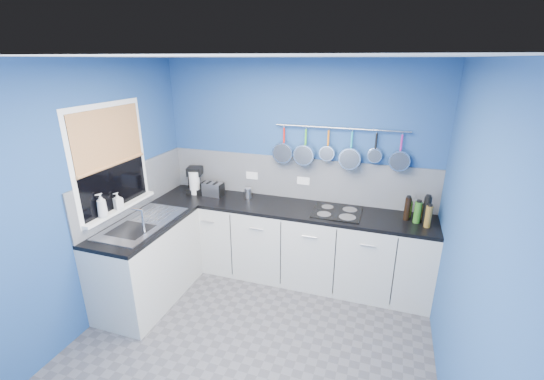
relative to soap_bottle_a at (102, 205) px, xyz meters
The scene contains 41 objects.
floor 1.93m from the soap_bottle_a, ahead, with size 3.20×3.00×0.02m, color #47474C.
ceiling 2.03m from the soap_bottle_a, ahead, with size 3.20×3.00×0.02m, color white.
wall_back 2.12m from the soap_bottle_a, 43.80° to the left, with size 3.20×0.02×2.50m, color navy.
wall_front 2.18m from the soap_bottle_a, 45.42° to the right, with size 3.20×0.02×2.50m, color navy.
wall_left 0.12m from the soap_bottle_a, 151.92° to the right, with size 0.02×3.00×2.50m, color navy.
wall_right 3.14m from the soap_bottle_a, ahead, with size 0.02×3.00×2.50m, color navy.
backsplash_back 2.10m from the soap_bottle_a, 43.37° to the left, with size 3.20×0.02×0.50m, color gray.
backsplash_left 0.56m from the soap_bottle_a, 95.94° to the left, with size 0.02×1.80×0.50m, color gray.
cabinet_run_back 2.06m from the soap_bottle_a, 37.10° to the left, with size 3.20×0.60×0.86m, color #B7B5AD.
worktop_back 1.94m from the soap_bottle_a, 37.10° to the left, with size 3.20×0.60×0.04m, color black.
cabinet_run_left 0.82m from the soap_bottle_a, 48.21° to the left, with size 0.60×1.20×0.86m, color #B7B5AD.
worktop_left 0.45m from the soap_bottle_a, 48.21° to the left, with size 0.60×1.20×0.04m, color black.
window_frame 0.46m from the soap_bottle_a, 99.92° to the left, with size 0.01×1.00×1.10m, color white.
window_glass 0.46m from the soap_bottle_a, 98.84° to the left, with size 0.01×0.90×1.00m, color black.
bamboo_blind 0.66m from the soap_bottle_a, 97.09° to the left, with size 0.01×0.90×0.55m, color tan.
window_sill 0.29m from the soap_bottle_a, 94.44° to the left, with size 0.10×0.98×0.03m, color white.
sink_unit 0.44m from the soap_bottle_a, 48.21° to the left, with size 0.50×0.95×0.01m, color silver.
mixer_tap 0.42m from the soap_bottle_a, 11.21° to the left, with size 0.12×0.08×0.26m, color silver, non-canonical shape.
socket_left 1.74m from the soap_bottle_a, 55.62° to the left, with size 0.15×0.01×0.09m, color white.
socket_right 2.17m from the soap_bottle_a, 41.31° to the left, with size 0.15×0.01×0.09m, color white.
pot_rail 2.54m from the soap_bottle_a, 34.73° to the left, with size 0.02×0.02×1.45m, color silver.
soap_bottle_a is the anchor object (origin of this frame).
soap_bottle_b 0.22m from the soap_bottle_a, 90.00° to the left, with size 0.08×0.08×0.17m, color white.
paper_towel 1.24m from the soap_bottle_a, 75.52° to the left, with size 0.13×0.13×0.28m, color white.
coffee_maker 1.27m from the soap_bottle_a, 76.94° to the left, with size 0.18×0.20×0.32m, color black, non-canonical shape.
toaster 1.34m from the soap_bottle_a, 65.58° to the left, with size 0.25×0.14×0.16m, color silver.
canister 1.62m from the soap_bottle_a, 52.09° to the left, with size 0.08×0.08×0.12m, color silver.
hob 2.39m from the soap_bottle_a, 28.87° to the left, with size 0.51×0.45×0.01m, color black.
pan_0 2.01m from the soap_bottle_a, 45.05° to the left, with size 0.24×0.09×0.43m, color silver, non-canonical shape.
pan_1 2.20m from the soap_bottle_a, 40.28° to the left, with size 0.23×0.12×0.42m, color silver, non-canonical shape.
pan_2 2.40m from the soap_bottle_a, 36.29° to the left, with size 0.17×0.09×0.36m, color silver, non-canonical shape.
pan_3 2.60m from the soap_bottle_a, 32.94° to the left, with size 0.24×0.12×0.43m, color silver, non-canonical shape.
pan_4 2.82m from the soap_bottle_a, 30.09° to the left, with size 0.15×0.07×0.34m, color silver, non-canonical shape.
pan_5 3.04m from the soap_bottle_a, 27.67° to the left, with size 0.22×0.08×0.41m, color silver, non-canonical shape.
condiment_0 3.23m from the soap_bottle_a, 23.21° to the left, with size 0.07×0.07×0.16m, color brown.
condiment_1 3.17m from the soap_bottle_a, 23.57° to the left, with size 0.06×0.06×0.13m, color olive.
condiment_2 3.10m from the soap_bottle_a, 24.66° to the left, with size 0.07×0.07×0.17m, color #3F721E.
condiment_3 3.21m from the soap_bottle_a, 21.78° to the left, with size 0.07×0.07×0.28m, color black.
condiment_4 3.12m from the soap_bottle_a, 21.87° to the left, with size 0.07×0.07×0.22m, color #265919.
condiment_5 3.04m from the soap_bottle_a, 23.15° to the left, with size 0.06×0.06×0.25m, color black.
condiment_6 3.19m from the soap_bottle_a, 19.86° to the left, with size 0.07×0.07×0.22m, color brown.
Camera 1 is at (1.01, -2.46, 2.49)m, focal length 23.79 mm.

